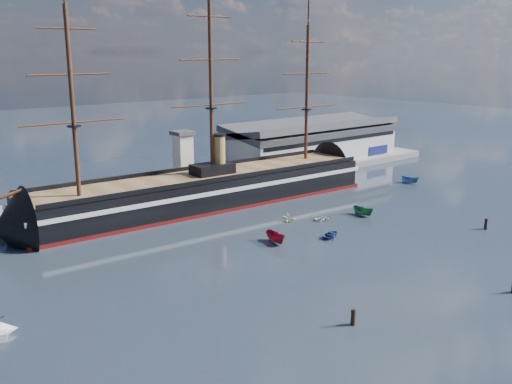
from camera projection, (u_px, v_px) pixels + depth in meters
ground at (255, 225)px, 124.66m from camera, size 600.00×600.00×0.00m
quay at (200, 189)px, 157.72m from camera, size 180.00×18.00×2.00m
warehouse at (312, 142)px, 188.68m from camera, size 63.00×21.00×11.60m
quay_tower at (183, 159)px, 148.79m from camera, size 5.00×5.00×15.00m
warship at (200, 191)px, 138.17m from camera, size 113.26×20.63×53.94m
motorboat_a at (276, 243)px, 112.93m from camera, size 7.17×3.54×2.75m
motorboat_b at (331, 237)px, 116.52m from camera, size 2.16×3.44×1.50m
motorboat_c at (363, 215)px, 131.96m from camera, size 6.48×2.60×2.55m
motorboat_d at (289, 221)px, 127.31m from camera, size 6.30×4.34×2.12m
motorboat_e at (324, 220)px, 128.05m from camera, size 2.14×2.84×1.23m
motorboat_f at (410, 183)px, 164.64m from camera, size 6.30×3.82×2.37m
piling_near_left at (353, 325)px, 78.96m from camera, size 0.64×0.64×3.06m
piling_far_right at (485, 229)px, 121.72m from camera, size 0.64×0.64×3.06m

